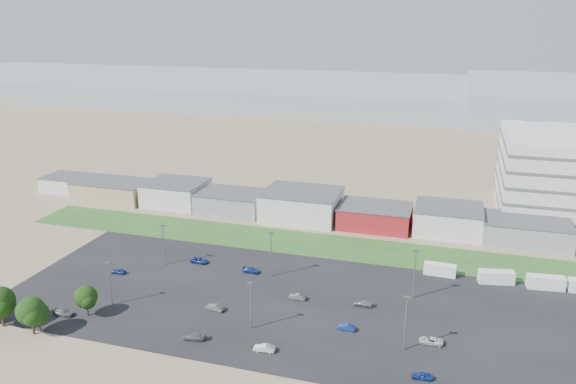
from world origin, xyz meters
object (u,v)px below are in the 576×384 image
at_px(parked_car_0, 431,341).
at_px(parked_car_6, 251,270).
at_px(parked_car_3, 194,336).
at_px(parked_car_13, 264,348).
at_px(parked_car_4, 215,307).
at_px(parked_car_10, 63,312).
at_px(parked_car_12, 363,303).
at_px(parked_car_2, 422,376).
at_px(parked_car_1, 346,327).
at_px(parked_car_5, 118,271).
at_px(parked_car_7, 297,297).
at_px(box_trailer_a, 440,270).
at_px(parked_car_9, 199,260).

xyz_separation_m(parked_car_0, parked_car_6, (-42.05, 18.48, -0.00)).
relative_size(parked_car_3, parked_car_13, 1.10).
height_order(parked_car_4, parked_car_13, parked_car_13).
xyz_separation_m(parked_car_10, parked_car_12, (56.83, 21.35, -0.08)).
bearing_deg(parked_car_13, parked_car_4, -132.78).
relative_size(parked_car_2, parked_car_13, 0.89).
bearing_deg(parked_car_0, parked_car_1, -91.31).
relative_size(parked_car_5, parked_car_6, 0.83).
bearing_deg(parked_car_7, parked_car_12, 95.88).
height_order(parked_car_0, parked_car_5, parked_car_0).
relative_size(parked_car_6, parked_car_13, 1.07).
relative_size(box_trailer_a, parked_car_1, 2.06).
bearing_deg(parked_car_2, parked_car_10, -93.91).
relative_size(parked_car_4, parked_car_9, 0.90).
bearing_deg(parked_car_9, parked_car_6, -92.34).
xyz_separation_m(parked_car_3, parked_car_9, (-13.86, 31.37, -0.02)).
xyz_separation_m(parked_car_6, parked_car_10, (-29.16, -29.53, 0.05)).
height_order(parked_car_7, parked_car_10, parked_car_10).
bearing_deg(parked_car_10, parked_car_0, -80.30).
bearing_deg(parked_car_6, parked_car_10, 137.68).
relative_size(parked_car_1, parked_car_9, 0.80).
bearing_deg(parked_car_0, parked_car_10, -81.98).
relative_size(parked_car_1, parked_car_2, 1.01).
xyz_separation_m(parked_car_7, parked_car_12, (13.76, 1.16, -0.03)).
relative_size(parked_car_2, parked_car_10, 0.77).
xyz_separation_m(parked_car_0, parked_car_10, (-71.21, -11.05, 0.05)).
height_order(parked_car_7, parked_car_9, parked_car_7).
height_order(parked_car_1, parked_car_6, parked_car_6).
bearing_deg(parked_car_4, parked_car_3, 10.61).
bearing_deg(parked_car_3, parked_car_4, 176.57).
distance_m(parked_car_1, parked_car_6, 32.07).
height_order(parked_car_1, parked_car_9, parked_car_9).
distance_m(parked_car_2, parked_car_13, 27.66).
bearing_deg(box_trailer_a, parked_car_13, -122.02).
bearing_deg(parked_car_4, parked_car_0, 97.29).
relative_size(parked_car_0, parked_car_3, 1.01).
distance_m(parked_car_3, parked_car_4, 11.17).
distance_m(parked_car_0, parked_car_6, 45.93).
relative_size(parked_car_3, parked_car_6, 1.03).
bearing_deg(parked_car_4, parked_car_1, 97.80).
distance_m(parked_car_0, parked_car_1, 15.75).
bearing_deg(parked_car_0, parked_car_12, -126.41).
distance_m(box_trailer_a, parked_car_12, 24.63).
height_order(parked_car_9, parked_car_12, parked_car_9).
relative_size(parked_car_4, parked_car_13, 1.00).
distance_m(parked_car_4, parked_car_5, 30.14).
relative_size(parked_car_5, parked_car_9, 0.80).
height_order(parked_car_3, parked_car_7, parked_car_3).
relative_size(box_trailer_a, parked_car_7, 1.96).
height_order(parked_car_2, parked_car_5, same).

